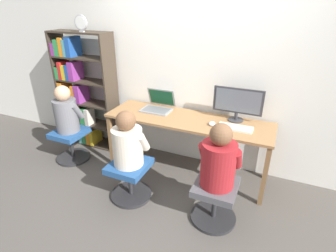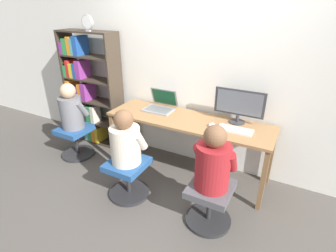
{
  "view_description": "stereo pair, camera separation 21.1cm",
  "coord_description": "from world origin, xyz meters",
  "px_view_note": "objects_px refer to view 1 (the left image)",
  "views": [
    {
      "loc": [
        0.95,
        -2.46,
        2.05
      ],
      "look_at": [
        -0.18,
        0.11,
        0.71
      ],
      "focal_mm": 28.0,
      "sensor_mm": 36.0,
      "label": 1
    },
    {
      "loc": [
        1.14,
        -2.37,
        2.05
      ],
      "look_at": [
        -0.18,
        0.11,
        0.71
      ],
      "focal_mm": 28.0,
      "sensor_mm": 36.0,
      "label": 2
    }
  ],
  "objects_px": {
    "office_chair_side": "(71,143)",
    "person_near_shelf": "(66,112)",
    "laptop": "(158,106)",
    "person_at_laptop": "(128,142)",
    "office_chair_right": "(130,177)",
    "person_at_monitor": "(219,160)",
    "bookshelf": "(80,96)",
    "desktop_monitor": "(238,103)",
    "desk_clock": "(81,23)",
    "office_chair_left": "(215,199)",
    "keyboard": "(235,128)"
  },
  "relations": [
    {
      "from": "desk_clock",
      "to": "laptop",
      "type": "bearing_deg",
      "value": 4.12
    },
    {
      "from": "office_chair_left",
      "to": "person_at_monitor",
      "type": "bearing_deg",
      "value": 90.0
    },
    {
      "from": "bookshelf",
      "to": "office_chair_side",
      "type": "xyz_separation_m",
      "value": [
        0.16,
        -0.48,
        -0.52
      ]
    },
    {
      "from": "laptop",
      "to": "person_at_laptop",
      "type": "distance_m",
      "value": 0.85
    },
    {
      "from": "laptop",
      "to": "person_at_laptop",
      "type": "relative_size",
      "value": 0.61
    },
    {
      "from": "person_at_laptop",
      "to": "office_chair_right",
      "type": "bearing_deg",
      "value": -90.0
    },
    {
      "from": "desktop_monitor",
      "to": "bookshelf",
      "type": "bearing_deg",
      "value": -178.43
    },
    {
      "from": "office_chair_right",
      "to": "person_near_shelf",
      "type": "distance_m",
      "value": 1.32
    },
    {
      "from": "person_at_monitor",
      "to": "office_chair_side",
      "type": "height_order",
      "value": "person_at_monitor"
    },
    {
      "from": "desktop_monitor",
      "to": "office_chair_side",
      "type": "relative_size",
      "value": 1.22
    },
    {
      "from": "office_chair_right",
      "to": "desk_clock",
      "type": "xyz_separation_m",
      "value": [
        -1.08,
        0.77,
        1.55
      ]
    },
    {
      "from": "person_at_monitor",
      "to": "office_chair_side",
      "type": "bearing_deg",
      "value": 171.43
    },
    {
      "from": "keyboard",
      "to": "bookshelf",
      "type": "distance_m",
      "value": 2.35
    },
    {
      "from": "office_chair_right",
      "to": "desk_clock",
      "type": "bearing_deg",
      "value": 144.5
    },
    {
      "from": "desk_clock",
      "to": "office_chair_side",
      "type": "distance_m",
      "value": 1.61
    },
    {
      "from": "office_chair_left",
      "to": "desk_clock",
      "type": "distance_m",
      "value": 2.68
    },
    {
      "from": "keyboard",
      "to": "bookshelf",
      "type": "relative_size",
      "value": 0.23
    },
    {
      "from": "person_at_monitor",
      "to": "person_at_laptop",
      "type": "xyz_separation_m",
      "value": [
        -0.97,
        -0.03,
        -0.01
      ]
    },
    {
      "from": "office_chair_right",
      "to": "bookshelf",
      "type": "xyz_separation_m",
      "value": [
        -1.35,
        0.84,
        0.52
      ]
    },
    {
      "from": "person_at_monitor",
      "to": "person_near_shelf",
      "type": "distance_m",
      "value": 2.18
    },
    {
      "from": "person_at_monitor",
      "to": "person_near_shelf",
      "type": "bearing_deg",
      "value": 171.32
    },
    {
      "from": "desktop_monitor",
      "to": "person_at_laptop",
      "type": "distance_m",
      "value": 1.34
    },
    {
      "from": "desktop_monitor",
      "to": "office_chair_right",
      "type": "xyz_separation_m",
      "value": [
        -0.96,
        -0.91,
        -0.73
      ]
    },
    {
      "from": "person_at_laptop",
      "to": "bookshelf",
      "type": "distance_m",
      "value": 1.59
    },
    {
      "from": "office_chair_left",
      "to": "bookshelf",
      "type": "height_order",
      "value": "bookshelf"
    },
    {
      "from": "person_at_laptop",
      "to": "bookshelf",
      "type": "height_order",
      "value": "bookshelf"
    },
    {
      "from": "person_at_monitor",
      "to": "office_chair_side",
      "type": "distance_m",
      "value": 2.22
    },
    {
      "from": "person_near_shelf",
      "to": "desk_clock",
      "type": "bearing_deg",
      "value": 76.38
    },
    {
      "from": "desktop_monitor",
      "to": "person_near_shelf",
      "type": "height_order",
      "value": "desktop_monitor"
    },
    {
      "from": "desktop_monitor",
      "to": "person_at_monitor",
      "type": "bearing_deg",
      "value": -89.13
    },
    {
      "from": "desktop_monitor",
      "to": "desk_clock",
      "type": "distance_m",
      "value": 2.2
    },
    {
      "from": "bookshelf",
      "to": "person_near_shelf",
      "type": "distance_m",
      "value": 0.51
    },
    {
      "from": "desk_clock",
      "to": "office_chair_side",
      "type": "relative_size",
      "value": 0.45
    },
    {
      "from": "office_chair_side",
      "to": "person_near_shelf",
      "type": "relative_size",
      "value": 0.73
    },
    {
      "from": "laptop",
      "to": "person_at_laptop",
      "type": "height_order",
      "value": "person_at_laptop"
    },
    {
      "from": "person_at_monitor",
      "to": "desk_clock",
      "type": "bearing_deg",
      "value": 160.3
    },
    {
      "from": "laptop",
      "to": "office_chair_side",
      "type": "relative_size",
      "value": 0.81
    },
    {
      "from": "bookshelf",
      "to": "person_near_shelf",
      "type": "relative_size",
      "value": 2.65
    },
    {
      "from": "office_chair_left",
      "to": "person_at_monitor",
      "type": "xyz_separation_m",
      "value": [
        0.0,
        0.0,
        0.47
      ]
    },
    {
      "from": "person_at_laptop",
      "to": "office_chair_side",
      "type": "relative_size",
      "value": 1.32
    },
    {
      "from": "office_chair_left",
      "to": "person_near_shelf",
      "type": "height_order",
      "value": "person_near_shelf"
    },
    {
      "from": "person_at_monitor",
      "to": "bookshelf",
      "type": "height_order",
      "value": "bookshelf"
    },
    {
      "from": "desktop_monitor",
      "to": "person_at_laptop",
      "type": "xyz_separation_m",
      "value": [
        -0.96,
        -0.9,
        -0.27
      ]
    },
    {
      "from": "office_chair_right",
      "to": "person_at_laptop",
      "type": "relative_size",
      "value": 0.76
    },
    {
      "from": "desktop_monitor",
      "to": "laptop",
      "type": "height_order",
      "value": "desktop_monitor"
    },
    {
      "from": "person_at_monitor",
      "to": "bookshelf",
      "type": "relative_size",
      "value": 0.38
    },
    {
      "from": "person_at_monitor",
      "to": "person_near_shelf",
      "type": "relative_size",
      "value": 1.01
    },
    {
      "from": "office_chair_side",
      "to": "person_near_shelf",
      "type": "bearing_deg",
      "value": 90.0
    },
    {
      "from": "desktop_monitor",
      "to": "office_chair_left",
      "type": "height_order",
      "value": "desktop_monitor"
    },
    {
      "from": "keyboard",
      "to": "person_near_shelf",
      "type": "bearing_deg",
      "value": -171.84
    }
  ]
}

